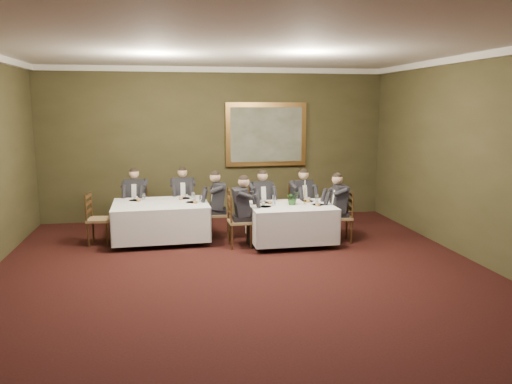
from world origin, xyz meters
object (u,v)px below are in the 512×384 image
object	(u,v)px
chair_main_backleft	(261,221)
chair_main_endright	(341,227)
chair_main_backright	(301,219)
diner_sec_backleft	(136,207)
diner_main_backleft	(261,210)
diner_main_backright	(301,209)
candlestick	(305,195)
diner_main_endleft	(240,220)
chair_sec_backright	(184,215)
chair_sec_endleft	(99,230)
centerpiece	(293,197)
table_second	(161,219)
table_main	(291,221)
diner_sec_backright	(183,205)
chair_sec_backleft	(137,217)
chair_sec_endright	(220,224)
painting	(266,134)
chair_main_endleft	(239,232)
diner_sec_endright	(220,213)
diner_main_endright	(340,216)

from	to	relation	value
chair_main_backleft	chair_main_endright	size ratio (longest dim) A/B	1.00
chair_main_backright	diner_sec_backleft	size ratio (longest dim) A/B	0.74
diner_main_backleft	diner_main_backright	bearing A→B (deg)	170.87
diner_sec_backleft	candlestick	world-z (taller)	diner_sec_backleft
chair_main_backleft	diner_main_endleft	xyz separation A→B (m)	(-0.56, -0.82, 0.23)
chair_main_endright	diner_main_backleft	bearing A→B (deg)	67.95
chair_sec_backright	chair_sec_endleft	world-z (taller)	same
diner_main_backleft	diner_main_backright	world-z (taller)	same
diner_main_endleft	centerpiece	world-z (taller)	diner_main_endleft
table_second	table_main	bearing A→B (deg)	-15.02
chair_main_endright	diner_sec_backright	bearing A→B (deg)	68.61
chair_sec_backleft	chair_sec_endright	xyz separation A→B (m)	(1.70, -0.90, 0.00)
diner_main_backleft	painting	distance (m)	2.26
chair_main_endleft	chair_sec_backright	world-z (taller)	same
chair_main_backleft	chair_main_endleft	size ratio (longest dim) A/B	1.00
diner_main_endleft	chair_sec_endleft	distance (m)	2.72
chair_main_backleft	chair_main_endright	distance (m)	1.65
chair_main_backleft	chair_sec_endleft	distance (m)	3.20
diner_sec_endright	table_second	bearing A→B (deg)	94.67
diner_main_endleft	chair_main_endright	xyz separation A→B (m)	(2.00, 0.02, -0.23)
chair_main_endright	centerpiece	size ratio (longest dim) A/B	3.48
table_second	chair_main_endright	size ratio (longest dim) A/B	1.89
table_second	chair_sec_backright	size ratio (longest dim) A/B	1.89
chair_main_endleft	chair_sec_backright	bearing A→B (deg)	-150.63
diner_sec_backright	chair_sec_endleft	bearing A→B (deg)	32.63
painting	chair_sec_endleft	bearing A→B (deg)	-152.93
diner_sec_endright	painting	world-z (taller)	painting
diner_sec_backleft	chair_sec_endright	xyz separation A→B (m)	(1.70, -0.89, -0.23)
chair_main_backleft	diner_sec_endright	bearing A→B (deg)	-2.13
diner_main_endleft	chair_main_endleft	bearing A→B (deg)	-90.00
diner_main_endright	diner_sec_backright	world-z (taller)	same
chair_sec_backleft	diner_main_backright	bearing A→B (deg)	175.98
chair_sec_backleft	diner_main_endright	bearing A→B (deg)	167.26
chair_main_backleft	diner_sec_backright	distance (m)	1.77
chair_main_backleft	diner_sec_backright	world-z (taller)	diner_sec_backright
chair_main_endright	painting	distance (m)	3.16
chair_sec_endright	chair_sec_backleft	bearing A→B (deg)	64.95
diner_main_backright	chair_main_endright	bearing A→B (deg)	111.09
diner_main_backright	diner_main_endleft	distance (m)	1.63
chair_main_endleft	chair_sec_backright	distance (m)	1.91
table_main	chair_sec_backleft	bearing A→B (deg)	151.91
chair_sec_endright	chair_sec_endleft	distance (m)	2.34
chair_main_backright	diner_main_endright	xyz separation A→B (m)	(0.58, -0.81, 0.23)
chair_sec_backright	diner_main_backleft	bearing A→B (deg)	153.61
diner_main_endright	table_second	bearing A→B (deg)	86.10
table_main	painting	world-z (taller)	painting
table_main	chair_sec_backright	bearing A→B (deg)	140.81
diner_main_backright	diner_main_endright	xyz separation A→B (m)	(0.58, -0.80, 0.00)
chair_main_backleft	chair_sec_endright	size ratio (longest dim) A/B	1.00
table_main	diner_main_backright	bearing A→B (deg)	62.68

